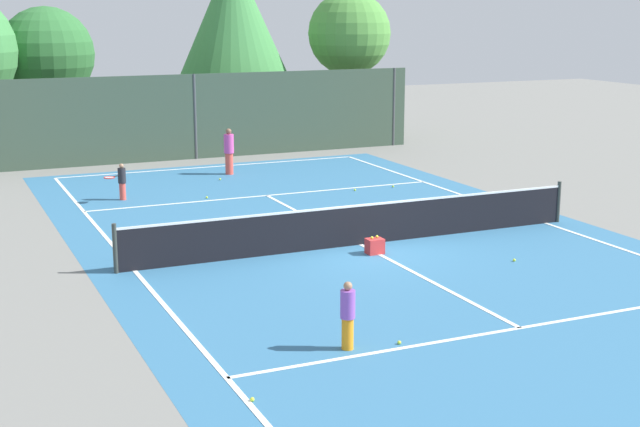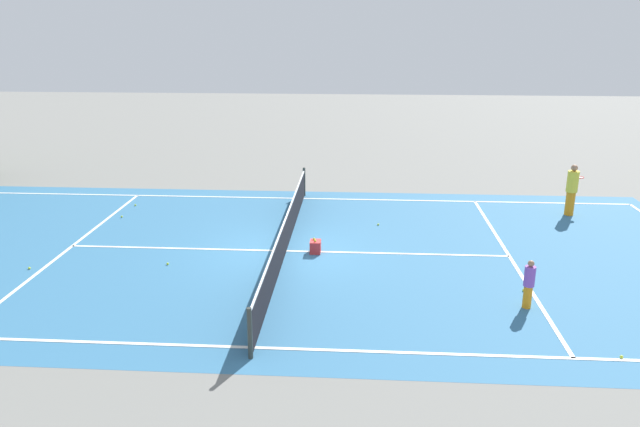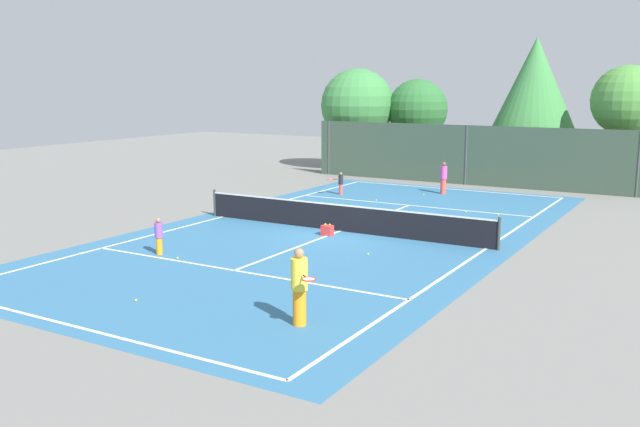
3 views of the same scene
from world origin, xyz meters
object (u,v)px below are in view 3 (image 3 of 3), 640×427
player_0 (444,178)px  tennis_ball_5 (136,300)px  ball_crate (327,230)px  player_3 (299,286)px  tennis_ball_0 (498,215)px  tennis_ball_3 (368,254)px  tennis_ball_7 (424,195)px  tennis_ball_8 (466,212)px  tennis_ball_2 (80,254)px  tennis_ball_6 (376,200)px  tennis_ball_4 (177,258)px  tennis_ball_1 (350,214)px  player_1 (340,183)px  player_2 (159,236)px

player_0 → tennis_ball_5: player_0 is taller
ball_crate → player_3: bearing=-63.9°
tennis_ball_0 → tennis_ball_3: size_ratio=1.00×
tennis_ball_7 → tennis_ball_8: bearing=-46.2°
player_0 → tennis_ball_2: size_ratio=24.01×
ball_crate → tennis_ball_7: 10.30m
ball_crate → tennis_ball_6: bearing=102.9°
player_3 → tennis_ball_5: size_ratio=26.92×
ball_crate → tennis_ball_8: (2.84, 6.83, -0.15)m
player_3 → tennis_ball_4: 7.24m
player_0 → tennis_ball_1: player_0 is taller
player_0 → player_1: (-4.30, -2.80, -0.23)m
player_1 → player_3: bearing=-63.9°
tennis_ball_0 → tennis_ball_1: 6.12m
tennis_ball_3 → tennis_ball_1: bearing=122.8°
player_1 → tennis_ball_0: 8.50m
tennis_ball_0 → tennis_ball_3: bearing=-100.6°
player_1 → tennis_ball_4: (1.82, -13.77, -0.54)m
tennis_ball_7 → tennis_ball_2: bearing=-106.3°
tennis_ball_4 → tennis_ball_5: (2.01, -3.77, 0.00)m
tennis_ball_7 → tennis_ball_5: bearing=-89.5°
tennis_ball_1 → tennis_ball_3: size_ratio=1.00×
tennis_ball_2 → tennis_ball_8: bearing=58.3°
tennis_ball_2 → tennis_ball_0: bearing=54.3°
player_2 → tennis_ball_6: player_2 is taller
tennis_ball_2 → tennis_ball_5: size_ratio=1.00×
tennis_ball_2 → tennis_ball_4: size_ratio=1.00×
player_2 → player_3: 8.08m
player_2 → player_0: bearing=78.4°
tennis_ball_4 → tennis_ball_6: same height
player_3 → tennis_ball_3: player_3 is taller
tennis_ball_0 → tennis_ball_6: bearing=172.7°
tennis_ball_2 → tennis_ball_6: same height
player_2 → tennis_ball_2: size_ratio=17.90×
player_0 → tennis_ball_5: bearing=-91.3°
tennis_ball_5 → tennis_ball_7: size_ratio=1.00×
tennis_ball_6 → tennis_ball_8: size_ratio=1.00×
tennis_ball_5 → tennis_ball_7: bearing=90.5°
player_2 → tennis_ball_7: player_2 is taller
tennis_ball_3 → tennis_ball_5: (-2.86, -7.23, 0.00)m
tennis_ball_4 → tennis_ball_5: same height
tennis_ball_1 → tennis_ball_8: (4.04, 2.85, 0.00)m
tennis_ball_4 → tennis_ball_7: size_ratio=1.00×
player_1 → player_2: size_ratio=0.93×
player_3 → ball_crate: player_3 is taller
tennis_ball_7 → tennis_ball_4: bearing=-96.7°
tennis_ball_6 → player_1: bearing=161.2°
player_3 → tennis_ball_6: bearing=110.1°
player_1 → tennis_ball_7: player_1 is taller
tennis_ball_8 → player_3: bearing=-85.1°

